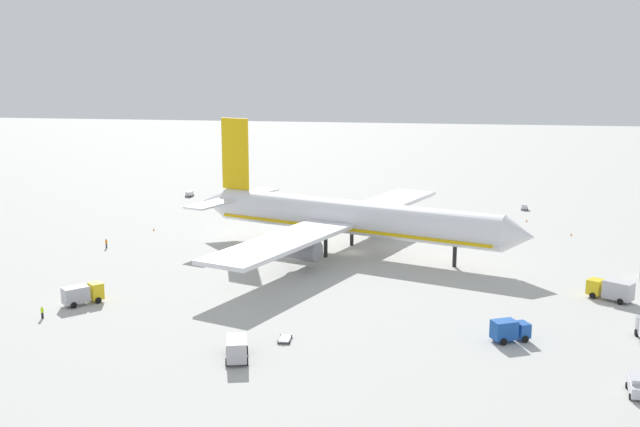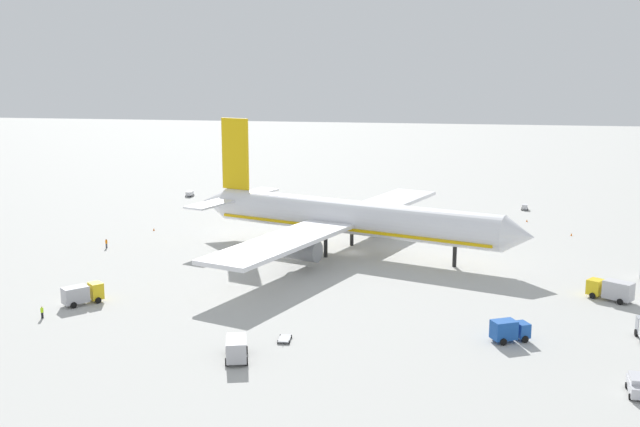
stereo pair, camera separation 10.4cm
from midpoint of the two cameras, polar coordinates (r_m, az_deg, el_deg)
ground_plane at (r=139.25m, az=2.45°, el=-2.94°), size 600.00×600.00×0.00m
airliner at (r=138.42m, az=1.96°, el=-0.31°), size 64.51×71.83×23.45m
service_truck_0 at (r=115.01m, az=-17.25°, el=-5.72°), size 5.26×5.58×2.80m
service_truck_1 at (r=90.67m, az=-6.21°, el=-9.90°), size 3.74×6.04×2.78m
service_truck_2 at (r=98.63m, az=13.92°, el=-8.41°), size 5.14×3.95×2.78m
service_truck_4 at (r=119.36m, az=20.89°, el=-5.30°), size 6.54×5.47×3.03m
service_van at (r=88.13m, az=22.63°, el=-11.72°), size 2.36×4.53×1.97m
baggage_cart_0 at (r=199.69m, az=-9.67°, el=1.47°), size 1.69×3.43×1.33m
baggage_cart_1 at (r=96.57m, az=-2.62°, el=-9.29°), size 1.69×3.35×0.40m
baggage_cart_2 at (r=185.49m, az=15.01°, el=0.49°), size 1.73×2.96×1.29m
ground_worker_0 at (r=110.76m, az=-19.96°, el=-6.92°), size 0.53×0.53×1.72m
ground_worker_1 at (r=147.84m, az=-15.60°, el=-2.16°), size 0.47×0.47×1.76m
traffic_cone_0 at (r=160.86m, az=-12.25°, el=-1.16°), size 0.36×0.36×0.55m
traffic_cone_1 at (r=129.57m, az=19.99°, el=-4.59°), size 0.36×0.36×0.55m
traffic_cone_2 at (r=171.82m, az=15.17°, el=-0.51°), size 0.36×0.36×0.55m
traffic_cone_3 at (r=160.61m, az=18.22°, el=-1.49°), size 0.36×0.36×0.55m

